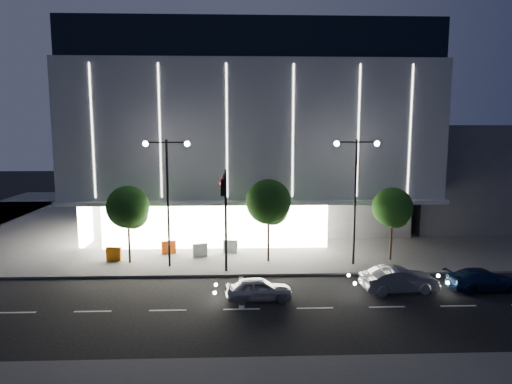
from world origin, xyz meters
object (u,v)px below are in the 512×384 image
object	(u,v)px
traffic_mast	(225,204)
tree_mid	(269,204)
barrier_a	(114,254)
barrier_b	(200,250)
street_lamp_west	(167,184)
tree_left	(128,209)
car_lead	(259,289)
barrier_d	(230,246)
car_third	(483,280)
car_second	(399,280)
street_lamp_east	(356,183)
tree_right	(392,210)
barrier_c	(169,247)

from	to	relation	value
traffic_mast	tree_mid	distance (m)	4.82
barrier_a	barrier_b	size ratio (longest dim) A/B	1.00
street_lamp_west	tree_left	xyz separation A→B (m)	(-2.97, 1.02, -1.92)
car_lead	barrier_d	distance (m)	9.67
tree_mid	barrier_d	xyz separation A→B (m)	(-2.82, 2.29, -3.68)
car_lead	car_third	distance (m)	13.71
barrier_b	car_second	bearing A→B (deg)	-47.76
car_second	barrier_d	distance (m)	13.32
street_lamp_east	barrier_b	distance (m)	12.49
tree_left	car_second	xyz separation A→B (m)	(17.44, -6.20, -3.28)
tree_right	barrier_d	xyz separation A→B (m)	(-11.82, 2.29, -3.23)
barrier_b	car_lead	bearing A→B (deg)	-81.33
car_lead	barrier_c	bearing A→B (deg)	30.20
tree_mid	traffic_mast	bearing A→B (deg)	-129.42
street_lamp_east	barrier_c	xyz separation A→B (m)	(-13.54, 3.23, -5.31)
street_lamp_east	car_third	xyz separation A→B (m)	(6.66, -5.04, -5.31)
tree_left	car_third	distance (m)	23.68
car_lead	car_second	bearing A→B (deg)	-87.75
tree_left	barrier_d	world-z (taller)	tree_left
tree_left	tree_right	distance (m)	19.00
car_second	car_third	world-z (taller)	car_second
street_lamp_west	tree_right	bearing A→B (deg)	3.64
street_lamp_west	car_second	size ratio (longest dim) A/B	1.97
traffic_mast	car_lead	xyz separation A→B (m)	(2.00, -3.53, -4.38)
barrier_c	tree_left	bearing A→B (deg)	-153.83
street_lamp_east	barrier_b	size ratio (longest dim) A/B	8.18
car_lead	barrier_a	size ratio (longest dim) A/B	3.46
street_lamp_east	barrier_d	xyz separation A→B (m)	(-8.80, 3.31, -5.31)
car_third	barrier_b	distance (m)	19.20
barrier_b	car_third	bearing A→B (deg)	-39.41
tree_right	tree_mid	bearing A→B (deg)	180.00
tree_mid	barrier_b	bearing A→B (deg)	165.54
barrier_c	traffic_mast	bearing A→B (deg)	-68.49
traffic_mast	tree_left	bearing A→B (deg)	152.16
traffic_mast	street_lamp_west	xyz separation A→B (m)	(-4.00, 2.66, 0.93)
car_lead	tree_left	bearing A→B (deg)	46.64
street_lamp_east	barrier_b	world-z (taller)	street_lamp_east
street_lamp_east	tree_right	xyz separation A→B (m)	(3.03, 1.02, -2.07)
tree_right	car_third	distance (m)	7.77
traffic_mast	tree_mid	size ratio (longest dim) A/B	1.15
traffic_mast	car_third	bearing A→B (deg)	-8.63
tree_left	tree_right	world-z (taller)	tree_left
traffic_mast	tree_right	xyz separation A→B (m)	(12.03, 3.68, -1.14)
tree_mid	car_lead	world-z (taller)	tree_mid
street_lamp_east	barrier_d	bearing A→B (deg)	159.37
car_lead	traffic_mast	bearing A→B (deg)	24.98
traffic_mast	barrier_a	xyz separation A→B (m)	(-8.28, 4.20, -4.38)
car_lead	car_second	world-z (taller)	car_second
street_lamp_west	barrier_c	distance (m)	6.24
tree_mid	car_third	xyz separation A→B (m)	(12.64, -6.06, -3.69)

